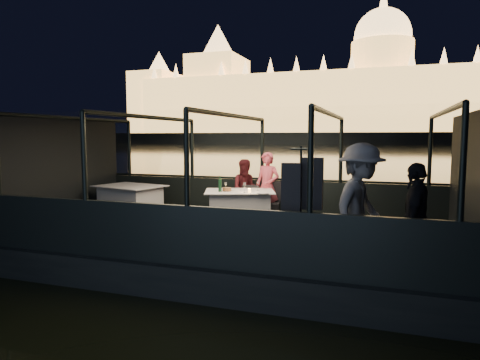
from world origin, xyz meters
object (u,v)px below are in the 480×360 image
(passenger_dark, at_px, (416,213))
(chair_port_right, at_px, (269,203))
(person_man_maroon, at_px, (246,188))
(dining_table_central, at_px, (240,208))
(coat_stand, at_px, (300,207))
(chair_port_left, at_px, (248,202))
(wine_bottle, at_px, (220,185))
(dining_table_aft, at_px, (130,202))
(passenger_stripe, at_px, (360,212))
(person_woman_coral, at_px, (267,188))

(passenger_dark, bearing_deg, chair_port_right, -123.62)
(person_man_maroon, bearing_deg, passenger_dark, -59.71)
(dining_table_central, bearing_deg, coat_stand, -54.60)
(chair_port_left, bearing_deg, wine_bottle, -125.10)
(dining_table_aft, height_order, person_man_maroon, person_man_maroon)
(passenger_stripe, relative_size, passenger_dark, 1.17)
(wine_bottle, bearing_deg, person_man_maroon, 75.93)
(dining_table_central, height_order, passenger_dark, passenger_dark)
(dining_table_aft, relative_size, person_woman_coral, 0.95)
(dining_table_aft, height_order, person_woman_coral, person_woman_coral)
(passenger_dark, relative_size, wine_bottle, 4.69)
(dining_table_central, xyz_separation_m, passenger_dark, (3.34, -2.22, 0.47))
(dining_table_central, xyz_separation_m, chair_port_left, (0.05, 0.45, 0.06))
(person_man_maroon, relative_size, passenger_dark, 0.90)
(chair_port_right, bearing_deg, person_man_maroon, 154.88)
(dining_table_central, distance_m, chair_port_right, 0.77)
(person_woman_coral, relative_size, passenger_dark, 1.00)
(chair_port_left, xyz_separation_m, person_woman_coral, (0.37, 0.27, 0.30))
(dining_table_aft, xyz_separation_m, passenger_dark, (6.01, -2.18, 0.47))
(coat_stand, distance_m, person_man_maroon, 3.74)
(person_woman_coral, distance_m, passenger_dark, 4.15)
(coat_stand, relative_size, passenger_dark, 1.14)
(person_man_maroon, xyz_separation_m, passenger_dark, (3.43, -2.94, 0.10))
(dining_table_aft, relative_size, person_man_maroon, 1.06)
(dining_table_central, xyz_separation_m, dining_table_aft, (-2.67, -0.04, 0.00))
(dining_table_aft, height_order, wine_bottle, wine_bottle)
(dining_table_central, bearing_deg, chair_port_left, 83.70)
(chair_port_left, xyz_separation_m, chair_port_right, (0.46, 0.12, 0.00))
(person_man_maroon, bearing_deg, chair_port_right, -33.20)
(dining_table_central, height_order, wine_bottle, wine_bottle)
(person_man_maroon, bearing_deg, chair_port_left, -81.72)
(person_woman_coral, bearing_deg, dining_table_central, -109.89)
(wine_bottle, bearing_deg, chair_port_left, 61.73)
(chair_port_left, distance_m, chair_port_right, 0.47)
(dining_table_aft, distance_m, coat_stand, 5.12)
(person_man_maroon, bearing_deg, dining_table_central, -101.96)
(person_man_maroon, xyz_separation_m, wine_bottle, (-0.25, -0.99, 0.17))
(chair_port_right, xyz_separation_m, coat_stand, (1.28, -3.08, 0.45))
(chair_port_right, distance_m, wine_bottle, 1.28)
(chair_port_left, relative_size, passenger_dark, 0.52)
(dining_table_central, distance_m, coat_stand, 3.12)
(dining_table_central, relative_size, passenger_dark, 0.93)
(dining_table_aft, xyz_separation_m, wine_bottle, (2.34, -0.23, 0.53))
(dining_table_central, relative_size, person_man_maroon, 1.04)
(dining_table_central, relative_size, coat_stand, 0.81)
(person_woman_coral, relative_size, passenger_stripe, 0.86)
(coat_stand, bearing_deg, chair_port_left, 120.36)
(passenger_stripe, height_order, passenger_dark, passenger_stripe)
(passenger_stripe, bearing_deg, chair_port_left, 61.40)
(chair_port_right, height_order, wine_bottle, wine_bottle)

